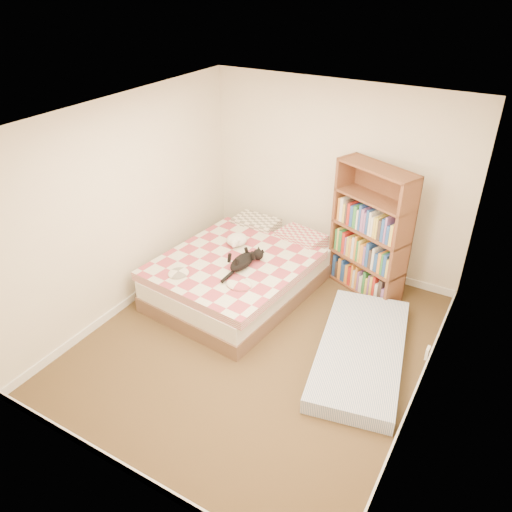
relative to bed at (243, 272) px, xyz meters
The scene contains 6 objects.
room 1.41m from the bed, 49.82° to the right, with size 3.51×4.01×2.51m.
bed is the anchor object (origin of this frame).
bookshelf 1.61m from the bed, 31.45° to the left, with size 1.13×0.72×1.67m.
floor_mattress 1.84m from the bed, 15.24° to the right, with size 0.86×1.90×0.17m, color #6C84B4.
black_cat 0.44m from the bed, 55.37° to the right, with size 0.35×0.74×0.17m.
white_dog 0.41m from the bed, 138.64° to the left, with size 0.36×0.37×0.14m.
Camera 1 is at (2.16, -3.75, 3.68)m, focal length 35.00 mm.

